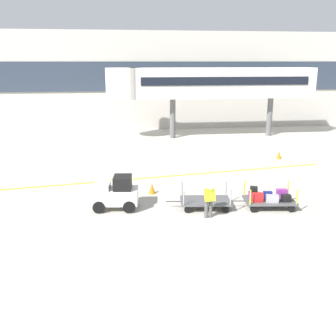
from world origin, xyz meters
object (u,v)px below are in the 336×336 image
at_px(baggage_cart_middle, 269,198).
at_px(safety_cone_far, 279,155).
at_px(safety_cone_near, 152,188).
at_px(baggage_cart_lead, 205,201).
at_px(baggage_tug, 116,193).
at_px(baggage_handler, 209,199).

xyz_separation_m(baggage_cart_middle, safety_cone_far, (4.32, 9.13, -0.19)).
bearing_deg(baggage_cart_middle, safety_cone_near, 152.29).
bearing_deg(baggage_cart_lead, baggage_tug, 173.70).
bearing_deg(baggage_handler, safety_cone_near, 120.83).
relative_size(baggage_cart_middle, safety_cone_far, 5.57).
xyz_separation_m(baggage_handler, safety_cone_far, (7.38, 10.02, -0.59)).
height_order(baggage_tug, safety_cone_far, baggage_tug).
xyz_separation_m(safety_cone_near, safety_cone_far, (9.55, 6.38, 0.00)).
height_order(baggage_handler, safety_cone_far, baggage_handler).
xyz_separation_m(baggage_cart_lead, safety_cone_near, (-2.28, 2.42, -0.07)).
xyz_separation_m(baggage_cart_lead, baggage_cart_middle, (2.96, -0.33, 0.12)).
relative_size(baggage_tug, baggage_cart_lead, 0.72).
bearing_deg(baggage_handler, baggage_cart_middle, 16.16).
bearing_deg(baggage_cart_middle, baggage_handler, -163.84).
relative_size(baggage_cart_lead, baggage_cart_middle, 1.00).
xyz_separation_m(baggage_cart_lead, baggage_handler, (-0.11, -1.22, 0.52)).
bearing_deg(safety_cone_near, baggage_cart_middle, -27.71).
distance_m(baggage_tug, baggage_handler, 4.36).
bearing_deg(safety_cone_far, baggage_cart_middle, -115.31).
height_order(baggage_cart_lead, safety_cone_near, baggage_cart_lead).
height_order(safety_cone_near, safety_cone_far, same).
relative_size(baggage_cart_lead, safety_cone_far, 5.57).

